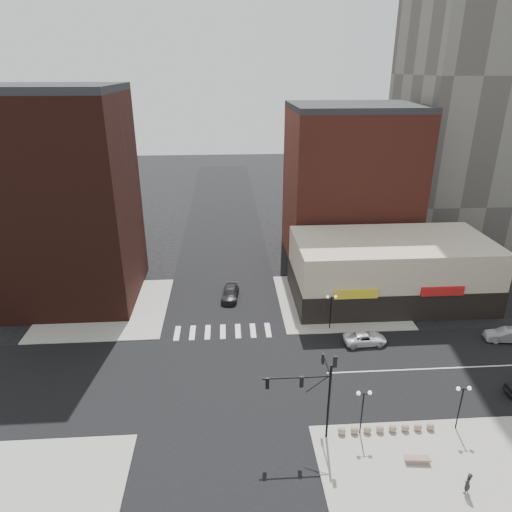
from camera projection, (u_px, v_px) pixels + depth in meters
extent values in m
plane|color=black|center=(224.00, 378.00, 43.71)|extent=(240.00, 240.00, 0.00)
cube|color=black|center=(224.00, 377.00, 43.70)|extent=(200.00, 14.00, 0.02)
cube|color=black|center=(224.00, 377.00, 43.70)|extent=(14.00, 200.00, 0.02)
cube|color=gray|center=(106.00, 308.00, 56.15)|extent=(15.00, 15.00, 0.12)
cube|color=gray|center=(338.00, 301.00, 57.93)|extent=(15.00, 15.00, 0.12)
cube|color=gray|center=(454.00, 494.00, 31.78)|extent=(18.00, 14.00, 0.12)
cube|color=#351611|center=(63.00, 202.00, 54.77)|extent=(16.00, 15.00, 25.00)
cube|color=#351611|center=(16.00, 217.00, 70.74)|extent=(20.00, 18.00, 12.00)
cube|color=maroon|center=(349.00, 187.00, 67.81)|extent=(18.00, 15.00, 22.00)
cube|color=beige|center=(390.00, 269.00, 57.27)|extent=(24.00, 12.00, 8.00)
cube|color=black|center=(388.00, 286.00, 58.16)|extent=(24.20, 12.20, 3.40)
cylinder|color=black|center=(329.00, 403.00, 35.31)|extent=(0.18, 0.18, 7.00)
cylinder|color=black|center=(297.00, 378.00, 34.19)|extent=(5.20, 0.11, 0.11)
cylinder|color=black|center=(317.00, 384.00, 34.56)|extent=(1.72, 0.06, 1.46)
cylinder|color=black|center=(327.00, 364.00, 35.73)|extent=(0.11, 3.00, 0.11)
cube|color=black|center=(267.00, 383.00, 34.21)|extent=(0.28, 0.18, 0.95)
sphere|color=red|center=(267.00, 380.00, 34.09)|extent=(0.16, 0.16, 0.16)
cube|color=black|center=(302.00, 382.00, 34.37)|extent=(0.28, 0.18, 0.95)
sphere|color=red|center=(302.00, 379.00, 34.25)|extent=(0.16, 0.16, 0.16)
cube|color=black|center=(323.00, 359.00, 37.08)|extent=(0.18, 0.28, 0.95)
sphere|color=red|center=(323.00, 356.00, 36.97)|extent=(0.16, 0.16, 0.16)
cube|color=black|center=(335.00, 362.00, 33.87)|extent=(0.28, 0.18, 0.95)
sphere|color=red|center=(335.00, 358.00, 33.75)|extent=(0.16, 0.16, 0.16)
cylinder|color=black|center=(362.00, 413.00, 36.20)|extent=(0.11, 0.11, 4.00)
cylinder|color=black|center=(364.00, 394.00, 35.47)|extent=(0.90, 0.06, 0.06)
sphere|color=white|center=(358.00, 393.00, 35.40)|extent=(0.32, 0.32, 0.32)
sphere|color=white|center=(370.00, 393.00, 35.46)|extent=(0.32, 0.32, 0.32)
cylinder|color=black|center=(459.00, 409.00, 36.69)|extent=(0.11, 0.11, 4.00)
cylinder|color=black|center=(464.00, 389.00, 35.96)|extent=(0.90, 0.06, 0.06)
sphere|color=white|center=(458.00, 389.00, 35.90)|extent=(0.32, 0.32, 0.32)
sphere|color=white|center=(469.00, 388.00, 35.95)|extent=(0.32, 0.32, 0.32)
cylinder|color=black|center=(331.00, 313.00, 51.00)|extent=(0.11, 0.11, 4.00)
cylinder|color=black|center=(332.00, 297.00, 50.27)|extent=(0.90, 0.06, 0.06)
sphere|color=white|center=(328.00, 297.00, 50.20)|extent=(0.32, 0.32, 0.32)
sphere|color=white|center=(336.00, 297.00, 50.26)|extent=(0.32, 0.32, 0.32)
sphere|color=gray|center=(342.00, 431.00, 36.76)|extent=(0.63, 0.63, 0.63)
sphere|color=gray|center=(355.00, 430.00, 36.82)|extent=(0.63, 0.63, 0.63)
sphere|color=gray|center=(367.00, 429.00, 36.89)|extent=(0.63, 0.63, 0.63)
sphere|color=gray|center=(380.00, 429.00, 36.95)|extent=(0.63, 0.63, 0.63)
sphere|color=gray|center=(393.00, 428.00, 37.02)|extent=(0.63, 0.63, 0.63)
sphere|color=gray|center=(405.00, 427.00, 37.08)|extent=(0.63, 0.63, 0.63)
sphere|color=gray|center=(418.00, 427.00, 37.14)|extent=(0.63, 0.63, 0.63)
sphere|color=gray|center=(430.00, 426.00, 37.21)|extent=(0.63, 0.63, 0.63)
imported|color=white|center=(365.00, 338.00, 48.86)|extent=(4.64, 2.30, 1.27)
imported|color=gray|center=(506.00, 335.00, 49.28)|extent=(4.54, 2.09, 1.44)
imported|color=black|center=(230.00, 293.00, 58.40)|extent=(2.59, 5.14, 1.43)
imported|color=#232227|center=(468.00, 483.00, 31.45)|extent=(0.76, 0.73, 1.76)
cube|color=#876A5D|center=(417.00, 460.00, 34.18)|extent=(1.70, 0.65, 0.31)
cube|color=#876A5D|center=(418.00, 458.00, 34.09)|extent=(1.92, 0.77, 0.12)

